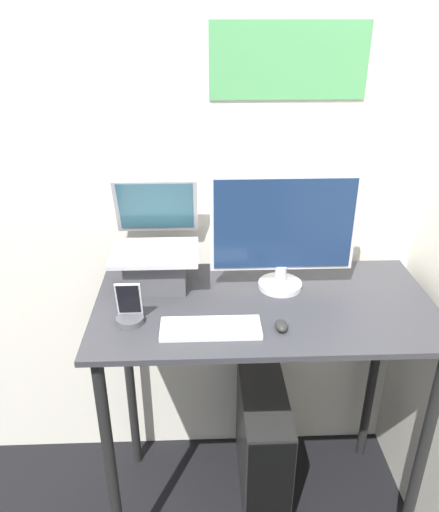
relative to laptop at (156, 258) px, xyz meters
name	(u,v)px	position (x,y,z in m)	size (l,w,h in m)	color
wall_back	(256,184)	(0.38, 0.24, 0.20)	(6.00, 0.06, 2.60)	silver
desk	(263,342)	(0.38, -0.15, -0.26)	(1.16, 0.60, 1.00)	#333338
laptop	(156,258)	(0.00, 0.00, 0.00)	(0.30, 0.31, 0.36)	#4C4C51
monitor	(283,233)	(0.44, -0.05, 0.11)	(0.50, 0.16, 0.42)	silver
keyboard	(211,328)	(0.19, -0.31, -0.09)	(0.31, 0.12, 0.02)	silver
mouse	(281,325)	(0.41, -0.31, -0.09)	(0.04, 0.06, 0.03)	#262626
cell_phone	(130,312)	(-0.07, -0.25, -0.07)	(0.09, 0.09, 0.14)	#4C4C51
computer_tower	(262,442)	(0.41, -0.05, -0.85)	(0.19, 0.49, 0.51)	black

